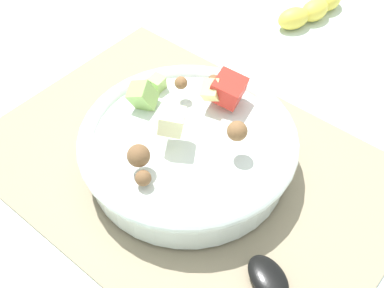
% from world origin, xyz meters
% --- Properties ---
extents(ground_plane, '(2.40, 2.40, 0.00)m').
position_xyz_m(ground_plane, '(0.00, 0.00, 0.00)').
color(ground_plane, silver).
extents(placemat, '(0.51, 0.36, 0.01)m').
position_xyz_m(placemat, '(0.00, 0.00, 0.00)').
color(placemat, gray).
rests_on(placemat, ground_plane).
extents(salad_bowl, '(0.26, 0.26, 0.10)m').
position_xyz_m(salad_bowl, '(-0.00, -0.00, 0.04)').
color(salad_bowl, white).
rests_on(salad_bowl, placemat).
extents(banana_whole, '(0.07, 0.15, 0.04)m').
position_xyz_m(banana_whole, '(0.05, -0.39, 0.02)').
color(banana_whole, yellow).
rests_on(banana_whole, ground_plane).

